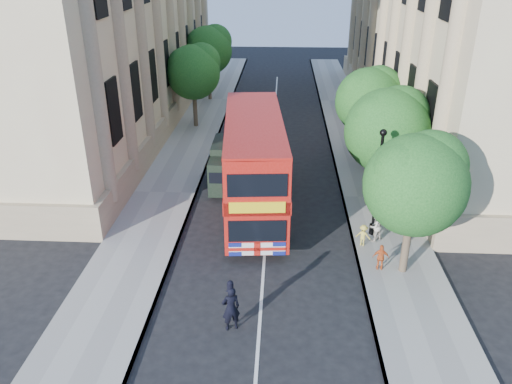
# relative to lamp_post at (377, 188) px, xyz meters

# --- Properties ---
(ground) EXTENTS (120.00, 120.00, 0.00)m
(ground) POSITION_rel_lamp_post_xyz_m (-5.00, -6.00, -2.51)
(ground) COLOR black
(ground) RESTS_ON ground
(pavement_right) EXTENTS (3.50, 80.00, 0.12)m
(pavement_right) POSITION_rel_lamp_post_xyz_m (0.75, 4.00, -2.45)
(pavement_right) COLOR gray
(pavement_right) RESTS_ON ground
(pavement_left) EXTENTS (3.50, 80.00, 0.12)m
(pavement_left) POSITION_rel_lamp_post_xyz_m (-10.75, 4.00, -2.45)
(pavement_left) COLOR gray
(pavement_left) RESTS_ON ground
(building_right) EXTENTS (12.00, 38.00, 18.00)m
(building_right) POSITION_rel_lamp_post_xyz_m (8.80, 18.00, 6.49)
(building_right) COLOR #C5AC89
(building_right) RESTS_ON ground
(building_left) EXTENTS (12.00, 38.00, 18.00)m
(building_left) POSITION_rel_lamp_post_xyz_m (-18.80, 18.00, 6.49)
(building_left) COLOR #C5AC89
(building_left) RESTS_ON ground
(tree_right_near) EXTENTS (4.00, 4.00, 6.08)m
(tree_right_near) POSITION_rel_lamp_post_xyz_m (0.84, -2.97, 1.74)
(tree_right_near) COLOR #473828
(tree_right_near) RESTS_ON ground
(tree_right_mid) EXTENTS (4.20, 4.20, 6.37)m
(tree_right_mid) POSITION_rel_lamp_post_xyz_m (0.84, 3.03, 1.93)
(tree_right_mid) COLOR #473828
(tree_right_mid) RESTS_ON ground
(tree_right_far) EXTENTS (4.00, 4.00, 6.15)m
(tree_right_far) POSITION_rel_lamp_post_xyz_m (0.84, 9.03, 1.80)
(tree_right_far) COLOR #473828
(tree_right_far) RESTS_ON ground
(tree_left_far) EXTENTS (4.00, 4.00, 6.30)m
(tree_left_far) POSITION_rel_lamp_post_xyz_m (-10.96, 16.03, 1.93)
(tree_left_far) COLOR #473828
(tree_left_far) RESTS_ON ground
(tree_left_back) EXTENTS (4.20, 4.20, 6.65)m
(tree_left_back) POSITION_rel_lamp_post_xyz_m (-10.96, 24.03, 2.20)
(tree_left_back) COLOR #473828
(tree_left_back) RESTS_ON ground
(lamp_post) EXTENTS (0.32, 0.32, 5.16)m
(lamp_post) POSITION_rel_lamp_post_xyz_m (0.00, 0.00, 0.00)
(lamp_post) COLOR black
(lamp_post) RESTS_ON pavement_right
(double_decker_bus) EXTENTS (3.58, 10.59, 4.81)m
(double_decker_bus) POSITION_rel_lamp_post_xyz_m (-5.71, 2.39, 0.15)
(double_decker_bus) COLOR #A8130B
(double_decker_bus) RESTS_ON ground
(box_van) EXTENTS (1.83, 4.38, 2.49)m
(box_van) POSITION_rel_lamp_post_xyz_m (-7.35, 5.26, -1.29)
(box_van) COLOR black
(box_van) RESTS_ON ground
(police_constable) EXTENTS (0.76, 0.64, 1.78)m
(police_constable) POSITION_rel_lamp_post_xyz_m (-6.00, -6.82, -1.62)
(police_constable) COLOR black
(police_constable) RESTS_ON ground
(woman_pedestrian) EXTENTS (0.90, 0.86, 1.47)m
(woman_pedestrian) POSITION_rel_lamp_post_xyz_m (-0.01, -0.61, -1.65)
(woman_pedestrian) COLOR beige
(woman_pedestrian) RESTS_ON pavement_right
(child_a) EXTENTS (0.71, 0.35, 1.16)m
(child_a) POSITION_rel_lamp_post_xyz_m (-0.14, -2.97, -1.81)
(child_a) COLOR #D15A24
(child_a) RESTS_ON pavement_right
(child_b) EXTENTS (0.75, 0.57, 1.02)m
(child_b) POSITION_rel_lamp_post_xyz_m (-0.60, -1.06, -1.88)
(child_b) COLOR gold
(child_b) RESTS_ON pavement_right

